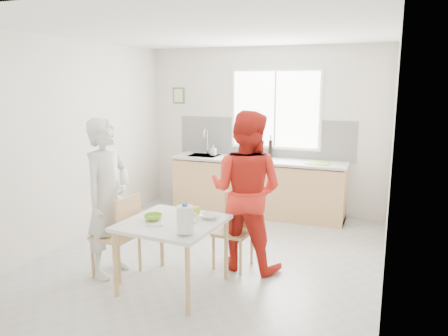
% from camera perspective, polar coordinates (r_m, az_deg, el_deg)
% --- Properties ---
extents(ground, '(4.50, 4.50, 0.00)m').
position_cam_1_polar(ground, '(5.54, -1.66, -11.57)').
color(ground, '#B7B7B2').
rests_on(ground, ground).
extents(room_shell, '(4.50, 4.50, 4.50)m').
position_cam_1_polar(room_shell, '(5.13, -1.77, 5.61)').
color(room_shell, silver).
rests_on(room_shell, ground).
extents(window, '(1.50, 0.06, 1.30)m').
position_cam_1_polar(window, '(7.17, 6.74, 7.61)').
color(window, white).
rests_on(window, room_shell).
extents(backsplash, '(3.00, 0.02, 0.65)m').
position_cam_1_polar(backsplash, '(7.28, 5.15, 3.94)').
color(backsplash, white).
rests_on(backsplash, room_shell).
extents(picture_frame, '(0.22, 0.03, 0.28)m').
position_cam_1_polar(picture_frame, '(7.79, -5.95, 9.39)').
color(picture_frame, '#43833B').
rests_on(picture_frame, room_shell).
extents(kitchen_counter, '(2.84, 0.64, 1.37)m').
position_cam_1_polar(kitchen_counter, '(7.16, 4.36, -2.75)').
color(kitchen_counter, tan).
rests_on(kitchen_counter, ground).
extents(dining_table, '(1.02, 1.02, 0.73)m').
position_cam_1_polar(dining_table, '(4.58, -6.75, -7.82)').
color(dining_table, silver).
rests_on(dining_table, ground).
extents(chair_left, '(0.46, 0.46, 0.93)m').
position_cam_1_polar(chair_left, '(5.01, -13.38, -8.15)').
color(chair_left, tan).
rests_on(chair_left, ground).
extents(chair_far, '(0.42, 0.42, 0.86)m').
position_cam_1_polar(chair_far, '(5.17, 1.48, -7.67)').
color(chair_far, tan).
rests_on(chair_far, ground).
extents(person_white, '(0.47, 0.68, 1.77)m').
position_cam_1_polar(person_white, '(4.99, -14.92, -3.80)').
color(person_white, silver).
rests_on(person_white, ground).
extents(person_red, '(0.94, 0.76, 1.84)m').
position_cam_1_polar(person_red, '(5.00, 2.90, -3.02)').
color(person_red, red).
rests_on(person_red, ground).
extents(bowl_green, '(0.20, 0.20, 0.06)m').
position_cam_1_polar(bowl_green, '(4.62, -9.23, -6.37)').
color(bowl_green, '#78B72A').
rests_on(bowl_green, dining_table).
extents(bowl_white, '(0.21, 0.21, 0.05)m').
position_cam_1_polar(bowl_white, '(4.62, -1.94, -6.30)').
color(bowl_white, silver).
rests_on(bowl_white, dining_table).
extents(milk_jug, '(0.22, 0.16, 0.28)m').
position_cam_1_polar(milk_jug, '(4.12, -5.05, -6.65)').
color(milk_jug, white).
rests_on(milk_jug, dining_table).
extents(green_box, '(0.11, 0.11, 0.09)m').
position_cam_1_polar(green_box, '(4.73, -3.94, -5.63)').
color(green_box, '#A5D431').
rests_on(green_box, dining_table).
extents(spoon, '(0.16, 0.06, 0.01)m').
position_cam_1_polar(spoon, '(4.42, -9.19, -7.42)').
color(spoon, '#A5A5AA').
rests_on(spoon, dining_table).
extents(cutting_board, '(0.36, 0.26, 0.01)m').
position_cam_1_polar(cutting_board, '(6.76, 12.13, 0.59)').
color(cutting_board, '#71B429').
rests_on(cutting_board, kitchen_counter).
extents(wine_bottle_a, '(0.07, 0.07, 0.32)m').
position_cam_1_polar(wine_bottle_a, '(7.18, 3.23, 2.69)').
color(wine_bottle_a, black).
rests_on(wine_bottle_a, kitchen_counter).
extents(wine_bottle_b, '(0.07, 0.07, 0.30)m').
position_cam_1_polar(wine_bottle_b, '(7.12, 6.10, 2.49)').
color(wine_bottle_b, black).
rests_on(wine_bottle_b, kitchen_counter).
extents(jar_amber, '(0.06, 0.06, 0.16)m').
position_cam_1_polar(jar_amber, '(7.15, 4.91, 1.99)').
color(jar_amber, brown).
rests_on(jar_amber, kitchen_counter).
extents(soap_bottle, '(0.09, 0.09, 0.17)m').
position_cam_1_polar(soap_bottle, '(7.36, -1.39, 2.34)').
color(soap_bottle, '#999999').
rests_on(soap_bottle, kitchen_counter).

